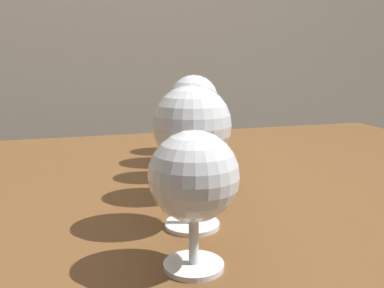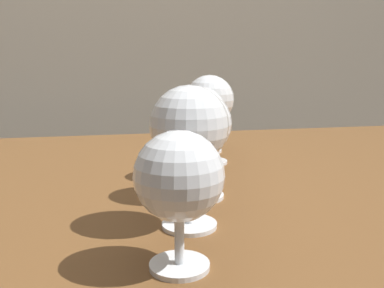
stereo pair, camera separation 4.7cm
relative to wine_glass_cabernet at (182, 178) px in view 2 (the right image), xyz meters
The scene contains 7 objects.
dining_table 0.35m from the wine_glass_cabernet, 100.86° to the left, with size 1.58×0.84×0.78m.
wine_glass_cabernet is the anchor object (origin of this frame).
wine_glass_rose 0.10m from the wine_glass_cabernet, 74.09° to the left, with size 0.09×0.09×0.16m.
wine_glass_empty 0.20m from the wine_glass_cabernet, 72.90° to the left, with size 0.09×0.09×0.15m.
wine_glass_merlot 0.30m from the wine_glass_cabernet, 74.05° to the left, with size 0.08×0.08×0.15m.
wine_glass_pinot 0.40m from the wine_glass_cabernet, 72.95° to the left, with size 0.09×0.09×0.16m.
wine_glass_amber 0.50m from the wine_glass_cabernet, 74.09° to the left, with size 0.08×0.08×0.14m.
Camera 2 is at (-0.00, -0.66, 0.97)m, focal length 39.91 mm.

